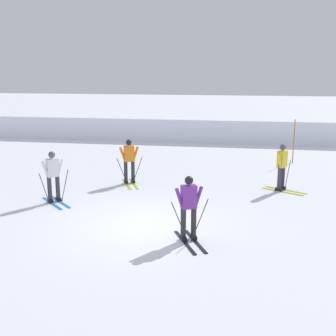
{
  "coord_description": "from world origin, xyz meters",
  "views": [
    {
      "loc": [
        2.6,
        -11.32,
        4.36
      ],
      "look_at": [
        0.18,
        3.39,
        0.9
      ],
      "focal_mm": 46.39,
      "sensor_mm": 36.0,
      "label": 1
    }
  ],
  "objects_px": {
    "skier_purple": "(189,206)",
    "skier_white": "(53,175)",
    "skier_yellow": "(282,166)",
    "trail_marker_pole": "(294,142)",
    "skier_orange": "(129,160)"
  },
  "relations": [
    {
      "from": "skier_orange",
      "to": "trail_marker_pole",
      "type": "xyz_separation_m",
      "value": [
        6.62,
        4.73,
        0.11
      ]
    },
    {
      "from": "skier_purple",
      "to": "skier_white",
      "type": "xyz_separation_m",
      "value": [
        -4.78,
        2.54,
        0.0
      ]
    },
    {
      "from": "skier_yellow",
      "to": "skier_purple",
      "type": "bearing_deg",
      "value": -118.09
    },
    {
      "from": "skier_purple",
      "to": "skier_white",
      "type": "bearing_deg",
      "value": 151.98
    },
    {
      "from": "skier_yellow",
      "to": "skier_orange",
      "type": "distance_m",
      "value": 5.67
    },
    {
      "from": "skier_white",
      "to": "skier_yellow",
      "type": "distance_m",
      "value": 7.99
    },
    {
      "from": "skier_white",
      "to": "skier_yellow",
      "type": "relative_size",
      "value": 1.0
    },
    {
      "from": "skier_white",
      "to": "skier_orange",
      "type": "xyz_separation_m",
      "value": [
        1.87,
        2.73,
        -0.0
      ]
    },
    {
      "from": "trail_marker_pole",
      "to": "skier_orange",
      "type": "bearing_deg",
      "value": -144.44
    },
    {
      "from": "skier_white",
      "to": "trail_marker_pole",
      "type": "relative_size",
      "value": 0.83
    },
    {
      "from": "skier_purple",
      "to": "skier_yellow",
      "type": "bearing_deg",
      "value": 61.91
    },
    {
      "from": "skier_purple",
      "to": "trail_marker_pole",
      "type": "xyz_separation_m",
      "value": [
        3.71,
        10.01,
        0.11
      ]
    },
    {
      "from": "skier_white",
      "to": "trail_marker_pole",
      "type": "height_order",
      "value": "trail_marker_pole"
    },
    {
      "from": "skier_yellow",
      "to": "trail_marker_pole",
      "type": "bearing_deg",
      "value": 78.89
    },
    {
      "from": "skier_yellow",
      "to": "skier_orange",
      "type": "bearing_deg",
      "value": 179.06
    }
  ]
}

